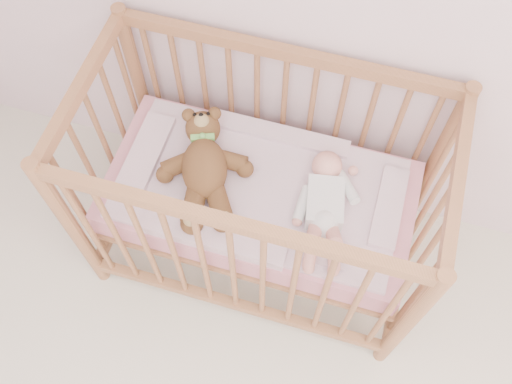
% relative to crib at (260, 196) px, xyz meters
% --- Properties ---
extents(crib, '(1.36, 0.76, 1.00)m').
position_rel_crib_xyz_m(crib, '(0.00, 0.00, 0.00)').
color(crib, '#B6774D').
rests_on(crib, floor).
extents(mattress, '(1.22, 0.62, 0.13)m').
position_rel_crib_xyz_m(mattress, '(0.00, 0.00, -0.01)').
color(mattress, pink).
rests_on(mattress, crib).
extents(blanket, '(1.10, 0.58, 0.06)m').
position_rel_crib_xyz_m(blanket, '(0.00, 0.00, 0.06)').
color(blanket, pink).
rests_on(blanket, mattress).
extents(baby, '(0.35, 0.57, 0.13)m').
position_rel_crib_xyz_m(baby, '(0.26, -0.02, 0.14)').
color(baby, white).
rests_on(baby, blanket).
extents(teddy_bear, '(0.57, 0.66, 0.15)m').
position_rel_crib_xyz_m(teddy_bear, '(-0.21, -0.02, 0.15)').
color(teddy_bear, brown).
rests_on(teddy_bear, blanket).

